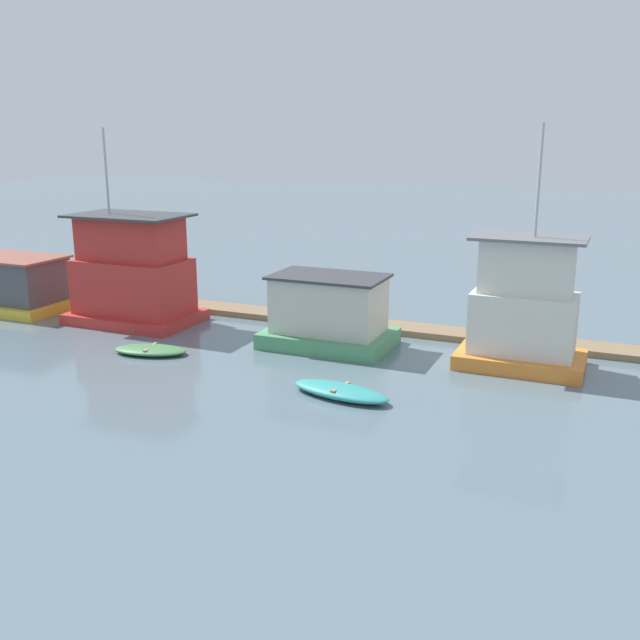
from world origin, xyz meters
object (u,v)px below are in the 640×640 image
Objects in this scene: houseboat_green at (329,314)px; dinghy_green at (151,350)px; houseboat_red at (133,275)px; houseboat_yellow at (6,283)px; houseboat_orange at (524,313)px; dinghy_teal at (341,391)px.

dinghy_green is (-6.63, -4.19, -1.30)m from houseboat_green.
houseboat_red is 10.65m from houseboat_green.
houseboat_yellow is at bearing -177.65° from houseboat_red.
houseboat_orange reaches higher than dinghy_teal.
dinghy_green is (12.22, -3.87, -1.20)m from houseboat_yellow.
houseboat_orange is 8.48m from dinghy_teal.
houseboat_red reaches higher than houseboat_yellow.
houseboat_green is (18.84, 0.32, 0.10)m from houseboat_yellow.
dinghy_teal is (2.87, -5.78, -1.25)m from houseboat_green.
dinghy_teal is at bearing -23.28° from houseboat_red.
dinghy_green is at bearing -147.72° from houseboat_green.
houseboat_green is (10.60, -0.02, -0.96)m from houseboat_red.
houseboat_green is 6.57m from dinghy_teal.
houseboat_orange reaches higher than dinghy_green.
houseboat_yellow is 8.31m from houseboat_red.
dinghy_teal reaches higher than dinghy_green.
dinghy_green is at bearing 170.47° from dinghy_teal.
houseboat_yellow is 1.75× the size of dinghy_teal.
dinghy_teal is (-5.48, -6.14, -2.07)m from houseboat_orange.
houseboat_orange is (18.95, 0.34, -0.15)m from houseboat_red.
houseboat_green is at bearing -177.53° from houseboat_orange.
houseboat_green reaches higher than dinghy_green.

